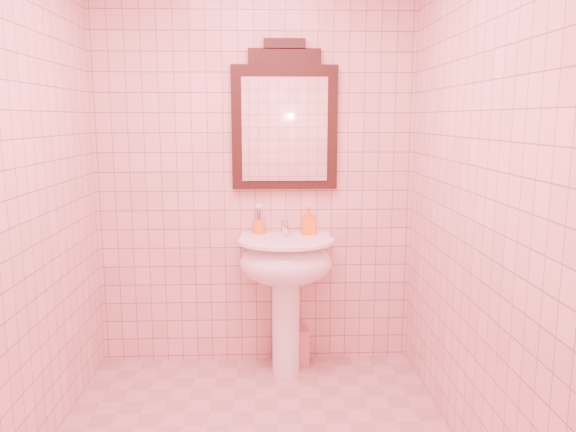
{
  "coord_description": "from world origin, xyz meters",
  "views": [
    {
      "loc": [
        0.07,
        -2.43,
        1.58
      ],
      "look_at": [
        0.19,
        0.55,
        1.06
      ],
      "focal_mm": 35.0,
      "sensor_mm": 36.0,
      "label": 1
    }
  ],
  "objects_px": {
    "toothbrush_cup": "(259,226)",
    "mirror": "(285,121)",
    "towel": "(292,347)",
    "soap_dispenser": "(308,221)",
    "pedestal_sink": "(286,272)"
  },
  "relations": [
    {
      "from": "pedestal_sink",
      "to": "mirror",
      "type": "height_order",
      "value": "mirror"
    },
    {
      "from": "toothbrush_cup",
      "to": "mirror",
      "type": "bearing_deg",
      "value": 11.8
    },
    {
      "from": "mirror",
      "to": "towel",
      "type": "bearing_deg",
      "value": -63.3
    },
    {
      "from": "pedestal_sink",
      "to": "mirror",
      "type": "bearing_deg",
      "value": 90.0
    },
    {
      "from": "mirror",
      "to": "toothbrush_cup",
      "type": "distance_m",
      "value": 0.68
    },
    {
      "from": "soap_dispenser",
      "to": "mirror",
      "type": "bearing_deg",
      "value": 148.22
    },
    {
      "from": "soap_dispenser",
      "to": "towel",
      "type": "xyz_separation_m",
      "value": [
        -0.1,
        -0.02,
        -0.82
      ]
    },
    {
      "from": "mirror",
      "to": "towel",
      "type": "xyz_separation_m",
      "value": [
        0.04,
        -0.09,
        -1.44
      ]
    },
    {
      "from": "pedestal_sink",
      "to": "soap_dispenser",
      "type": "bearing_deg",
      "value": 42.86
    },
    {
      "from": "towel",
      "to": "mirror",
      "type": "bearing_deg",
      "value": 116.7
    },
    {
      "from": "soap_dispenser",
      "to": "towel",
      "type": "distance_m",
      "value": 0.83
    },
    {
      "from": "mirror",
      "to": "soap_dispenser",
      "type": "xyz_separation_m",
      "value": [
        0.15,
        -0.07,
        -0.62
      ]
    },
    {
      "from": "mirror",
      "to": "towel",
      "type": "height_order",
      "value": "mirror"
    },
    {
      "from": "pedestal_sink",
      "to": "towel",
      "type": "height_order",
      "value": "pedestal_sink"
    },
    {
      "from": "mirror",
      "to": "toothbrush_cup",
      "type": "relative_size",
      "value": 5.42
    }
  ]
}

